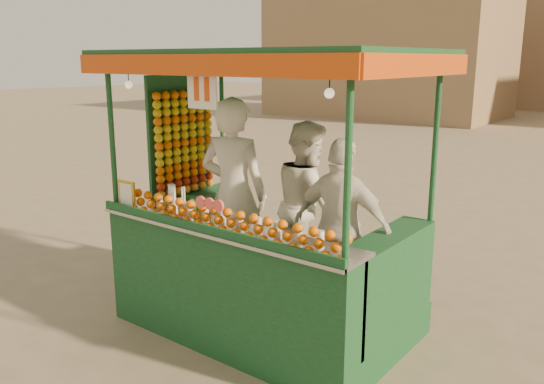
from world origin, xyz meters
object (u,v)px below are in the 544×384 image
Objects in this scene: juice_cart at (254,244)px; vendor_right at (341,227)px; vendor_middle at (308,204)px; vendor_left at (234,195)px.

vendor_right is (0.79, 0.27, 0.25)m from juice_cart.
vendor_left is at bearing 94.10° from vendor_middle.
vendor_left reaches higher than vendor_middle.
vendor_middle is at bearing -149.14° from vendor_left.
vendor_right is at bearing -162.47° from vendor_middle.
juice_cart is 1.82× the size of vendor_right.
vendor_middle is (0.18, 0.64, 0.29)m from juice_cart.
juice_cart is 0.54m from vendor_left.
vendor_left is 0.75m from vendor_middle.
vendor_middle is at bearing 74.18° from juice_cart.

